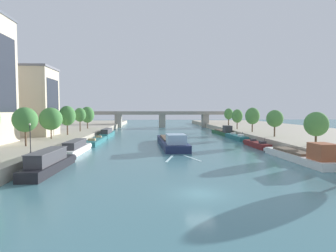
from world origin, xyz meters
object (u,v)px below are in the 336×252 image
(moored_boat_left_second, at_px, (96,141))
(tree_right_by_lamp, at_px, (275,119))
(tree_left_far, at_px, (25,120))
(tree_right_third, at_px, (316,124))
(tree_left_midway, at_px, (80,115))
(moored_boat_right_downstream, at_px, (257,144))
(tree_left_end_of_row, at_px, (67,116))
(moored_boat_left_downstream, at_px, (76,148))
(moored_boat_right_far, at_px, (236,137))
(barge_midriver, at_px, (172,142))
(bridge_far, at_px, (162,117))
(moored_boat_left_near, at_px, (107,133))
(tree_right_far, at_px, (252,116))
(moored_boat_right_second, at_px, (302,155))
(moored_boat_right_near, at_px, (223,132))
(tree_left_distant, at_px, (51,119))
(tree_left_second, at_px, (87,115))
(tree_right_second, at_px, (237,116))
(tree_right_midway, at_px, (229,114))
(lamppost_left_bank, at_px, (30,137))
(moored_boat_left_upstream, at_px, (49,163))

(moored_boat_left_second, distance_m, tree_right_by_lamp, 40.97)
(tree_left_far, bearing_deg, tree_right_third, -1.65)
(tree_left_midway, bearing_deg, moored_boat_left_second, -62.87)
(moored_boat_right_downstream, xyz_separation_m, tree_left_far, (-42.34, -9.09, 5.46))
(moored_boat_right_downstream, distance_m, tree_left_end_of_row, 43.92)
(tree_right_third, bearing_deg, tree_left_midway, 145.16)
(moored_boat_left_downstream, relative_size, moored_boat_right_far, 1.01)
(barge_midriver, xyz_separation_m, bridge_far, (0.24, 65.10, 3.62))
(moored_boat_left_near, bearing_deg, tree_right_far, -8.66)
(moored_boat_right_second, bearing_deg, moored_boat_right_near, 90.00)
(moored_boat_right_far, relative_size, tree_left_distant, 2.03)
(barge_midriver, bearing_deg, tree_right_by_lamp, 6.86)
(tree_left_second, distance_m, tree_right_far, 50.95)
(moored_boat_left_downstream, bearing_deg, tree_right_far, 30.93)
(tree_right_far, bearing_deg, tree_right_second, 91.08)
(tree_left_far, bearing_deg, tree_left_midway, 89.06)
(tree_right_second, bearing_deg, tree_right_third, -88.93)
(tree_right_second, bearing_deg, bridge_far, 121.61)
(tree_left_far, relative_size, tree_right_second, 1.03)
(tree_left_distant, xyz_separation_m, tree_right_midway, (48.42, 40.12, 0.43))
(tree_left_end_of_row, distance_m, tree_right_by_lamp, 48.37)
(moored_boat_left_near, distance_m, tree_right_midway, 44.88)
(moored_boat_left_near, height_order, tree_right_third, tree_right_third)
(moored_boat_left_downstream, relative_size, tree_right_midway, 2.00)
(barge_midriver, bearing_deg, lamppost_left_bank, -138.20)
(tree_left_end_of_row, bearing_deg, tree_left_distant, -92.78)
(tree_left_far, distance_m, tree_right_third, 48.53)
(moored_boat_right_second, bearing_deg, tree_right_by_lamp, 75.82)
(moored_boat_right_downstream, height_order, tree_right_third, tree_right_third)
(moored_boat_left_near, relative_size, moored_boat_right_downstream, 1.32)
(tree_left_far, height_order, bridge_far, tree_left_far)
(moored_boat_right_near, bearing_deg, tree_right_midway, 67.66)
(tree_right_far, relative_size, tree_right_second, 1.07)
(moored_boat_right_far, distance_m, tree_left_second, 47.37)
(tree_right_second, relative_size, bridge_far, 0.10)
(moored_boat_left_downstream, relative_size, tree_right_far, 2.00)
(moored_boat_left_downstream, distance_m, tree_left_second, 42.07)
(moored_boat_left_upstream, height_order, tree_left_end_of_row, tree_left_end_of_row)
(moored_boat_right_downstream, bearing_deg, tree_right_midway, 81.93)
(moored_boat_left_downstream, xyz_separation_m, tree_right_far, (40.53, 24.28, 5.06))
(tree_left_second, bearing_deg, tree_right_by_lamp, -31.58)
(tree_right_by_lamp, bearing_deg, tree_left_distant, -177.18)
(tree_left_far, distance_m, tree_left_end_of_row, 20.87)
(barge_midriver, relative_size, tree_right_third, 4.12)
(moored_boat_left_near, bearing_deg, barge_midriver, -52.17)
(barge_midriver, height_order, tree_right_by_lamp, tree_right_by_lamp)
(tree_left_far, bearing_deg, tree_right_far, 29.26)
(tree_right_far, bearing_deg, tree_left_midway, 173.83)
(barge_midriver, relative_size, tree_left_far, 3.64)
(tree_right_by_lamp, distance_m, tree_right_second, 25.60)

